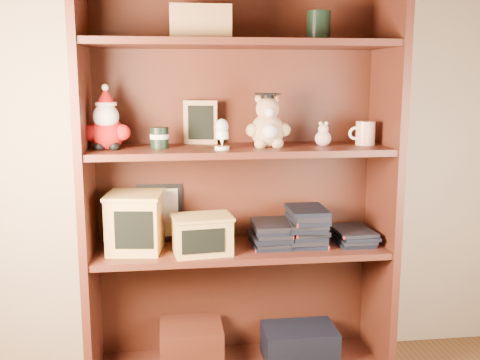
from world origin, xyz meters
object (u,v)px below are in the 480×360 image
object	(u,v)px
teacher_mug	(365,133)
treats_box	(135,222)
grad_teddy_bear	(268,126)
bookcase	(238,188)

from	to	relation	value
teacher_mug	treats_box	world-z (taller)	teacher_mug
teacher_mug	treats_box	distance (m)	0.96
grad_teddy_bear	treats_box	size ratio (longest dim) A/B	0.91
bookcase	treats_box	size ratio (longest dim) A/B	6.86
teacher_mug	bookcase	bearing A→B (deg)	174.23
teacher_mug	treats_box	size ratio (longest dim) A/B	0.46
treats_box	grad_teddy_bear	bearing A→B (deg)	-0.60
bookcase	teacher_mug	size ratio (longest dim) A/B	15.06
grad_teddy_bear	bookcase	bearing A→B (deg)	152.42
bookcase	grad_teddy_bear	bearing A→B (deg)	-27.58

